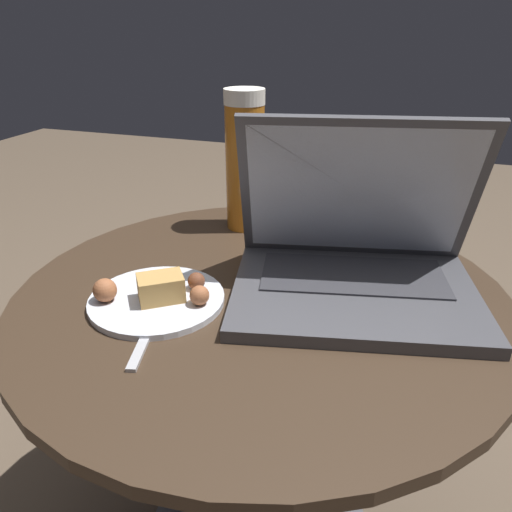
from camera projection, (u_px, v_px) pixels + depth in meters
The scene contains 5 objects.
table at pixel (261, 371), 0.79m from camera, with size 0.71×0.71×0.53m.
laptop at pixel (355, 259), 0.71m from camera, with size 0.39×0.32×0.25m.
beer_glass at pixel (245, 161), 0.90m from camera, with size 0.07×0.07×0.25m.
snack_plate at pixel (157, 296), 0.69m from camera, with size 0.19×0.19×0.04m.
fork at pixel (154, 318), 0.66m from camera, with size 0.07×0.19×0.00m.
Camera 1 is at (0.20, -0.60, 0.89)m, focal length 35.00 mm.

